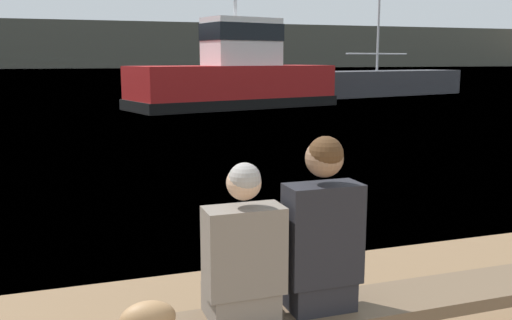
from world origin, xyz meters
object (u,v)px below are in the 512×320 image
at_px(shopping_bag, 148,319).
at_px(moored_sailboat, 383,83).
at_px(tugboat_red, 235,79).
at_px(person_right, 321,233).
at_px(bench_main, 336,318).
at_px(person_left, 243,255).

relative_size(shopping_bag, moored_sailboat, 0.03).
height_order(tugboat_red, moored_sailboat, moored_sailboat).
distance_m(person_right, shopping_bag, 1.07).
distance_m(bench_main, shopping_bag, 1.13).
height_order(bench_main, moored_sailboat, moored_sailboat).
bearing_deg(bench_main, person_right, -177.74).
bearing_deg(moored_sailboat, shopping_bag, 132.28).
bearing_deg(person_left, bench_main, 0.09).
bearing_deg(shopping_bag, bench_main, 0.42).
height_order(shopping_bag, moored_sailboat, moored_sailboat).
bearing_deg(tugboat_red, shopping_bag, 147.53).
bearing_deg(moored_sailboat, bench_main, 134.12).
bearing_deg(person_left, tugboat_red, 73.12).
distance_m(bench_main, moored_sailboat, 28.79).
height_order(shopping_bag, tugboat_red, tugboat_red).
distance_m(bench_main, person_left, 0.75).
xyz_separation_m(person_right, moored_sailboat, (15.37, 24.42, -0.28)).
bearing_deg(bench_main, moored_sailboat, 57.99).
bearing_deg(person_right, person_left, 179.58).
relative_size(person_left, shopping_bag, 3.05).
bearing_deg(person_left, person_right, -0.42).
distance_m(person_left, tugboat_red, 20.35).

